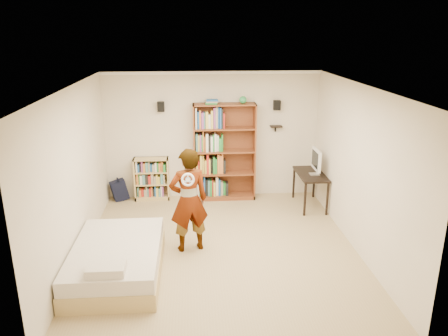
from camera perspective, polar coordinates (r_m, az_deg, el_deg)
The scene contains 14 objects.
ground at distance 7.43m, azimuth -0.50°, elevation -10.53°, with size 4.50×5.00×0.01m, color tan.
room_shell at distance 6.78m, azimuth -0.55°, elevation 2.69°, with size 4.52×5.02×2.71m.
crown_molding at distance 6.60m, azimuth -0.57°, elevation 10.33°, with size 4.50×5.00×0.06m.
speaker_left at distance 9.08m, azimuth -8.25°, elevation 7.93°, with size 0.14×0.12×0.20m, color black.
speaker_right at distance 9.23m, azimuth 6.93°, elevation 8.14°, with size 0.14×0.12×0.20m, color black.
wall_shelf at distance 9.33m, azimuth 6.82°, elevation 5.43°, with size 0.25×0.16×0.03m, color black.
tall_bookshelf at distance 9.21m, azimuth 0.05°, elevation 2.06°, with size 1.30×0.38×2.06m, color brown, non-canonical shape.
low_bookshelf at distance 9.45m, azimuth -9.42°, elevation -1.41°, with size 0.73×0.27×0.92m, color tan, non-canonical shape.
computer_desk at distance 9.17m, azimuth 11.14°, elevation -2.79°, with size 0.52×1.04×0.71m, color black, non-canonical shape.
imac at distance 8.91m, azimuth 11.81°, elevation 0.76°, with size 0.10×0.52×0.52m, color white, non-canonical shape.
daybed at distance 6.81m, azimuth -13.82°, elevation -11.13°, with size 1.29×1.99×0.59m, color beige, non-canonical shape.
person at distance 7.09m, azimuth -4.63°, elevation -4.25°, with size 0.64×0.42×1.74m, color black.
wii_wheel at distance 6.62m, azimuth -4.74°, elevation -1.54°, with size 0.21×0.21×0.04m, color white.
navy_bag at distance 9.59m, azimuth -13.50°, elevation -2.80°, with size 0.35×0.22×0.47m, color black, non-canonical shape.
Camera 1 is at (-0.42, -6.53, 3.53)m, focal length 35.00 mm.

